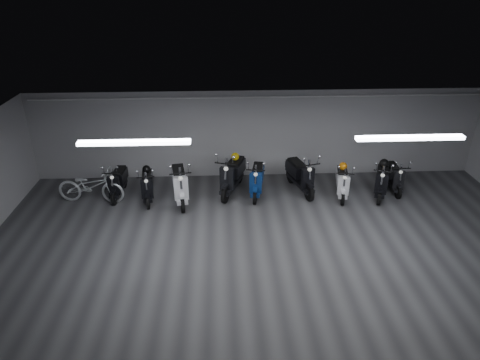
{
  "coord_description": "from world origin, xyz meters",
  "views": [
    {
      "loc": [
        -1.15,
        -7.64,
        6.06
      ],
      "look_at": [
        -0.67,
        2.5,
        1.05
      ],
      "focal_mm": 32.02,
      "sensor_mm": 36.0,
      "label": 1
    }
  ],
  "objects_px": {
    "scooter_9": "(394,172)",
    "helmet_1": "(146,169)",
    "scooter_5": "(301,170)",
    "scooter_4": "(257,174)",
    "scooter_2": "(179,178)",
    "helmet_3": "(235,157)",
    "bicycle": "(90,182)",
    "scooter_0": "(117,177)",
    "scooter_6": "(343,178)",
    "helmet_0": "(343,166)",
    "scooter_3": "(232,169)",
    "scooter_1": "(147,181)",
    "scooter_7": "(382,176)",
    "helmet_2": "(384,163)"
  },
  "relations": [
    {
      "from": "scooter_0",
      "to": "helmet_2",
      "type": "xyz_separation_m",
      "value": [
        7.83,
        -0.12,
        0.33
      ]
    },
    {
      "from": "helmet_0",
      "to": "helmet_2",
      "type": "relative_size",
      "value": 0.88
    },
    {
      "from": "scooter_6",
      "to": "scooter_0",
      "type": "bearing_deg",
      "value": -171.89
    },
    {
      "from": "scooter_0",
      "to": "scooter_3",
      "type": "bearing_deg",
      "value": 4.7
    },
    {
      "from": "scooter_4",
      "to": "helmet_0",
      "type": "bearing_deg",
      "value": 10.11
    },
    {
      "from": "scooter_6",
      "to": "bicycle",
      "type": "xyz_separation_m",
      "value": [
        -7.28,
        -0.0,
        0.01
      ]
    },
    {
      "from": "helmet_1",
      "to": "helmet_0",
      "type": "bearing_deg",
      "value": -0.56
    },
    {
      "from": "helmet_0",
      "to": "scooter_1",
      "type": "bearing_deg",
      "value": -178.32
    },
    {
      "from": "helmet_0",
      "to": "scooter_3",
      "type": "bearing_deg",
      "value": 176.8
    },
    {
      "from": "scooter_2",
      "to": "scooter_9",
      "type": "distance_m",
      "value": 6.4
    },
    {
      "from": "scooter_5",
      "to": "helmet_2",
      "type": "distance_m",
      "value": 2.45
    },
    {
      "from": "scooter_1",
      "to": "scooter_4",
      "type": "height_order",
      "value": "scooter_4"
    },
    {
      "from": "scooter_7",
      "to": "helmet_0",
      "type": "height_order",
      "value": "scooter_7"
    },
    {
      "from": "scooter_4",
      "to": "bicycle",
      "type": "height_order",
      "value": "scooter_4"
    },
    {
      "from": "scooter_4",
      "to": "scooter_6",
      "type": "bearing_deg",
      "value": 5.03
    },
    {
      "from": "scooter_3",
      "to": "scooter_6",
      "type": "bearing_deg",
      "value": 12.71
    },
    {
      "from": "scooter_4",
      "to": "scooter_5",
      "type": "distance_m",
      "value": 1.32
    },
    {
      "from": "scooter_0",
      "to": "scooter_5",
      "type": "distance_m",
      "value": 5.4
    },
    {
      "from": "helmet_1",
      "to": "scooter_5",
      "type": "bearing_deg",
      "value": 1.22
    },
    {
      "from": "scooter_9",
      "to": "helmet_1",
      "type": "bearing_deg",
      "value": -177.01
    },
    {
      "from": "scooter_4",
      "to": "scooter_6",
      "type": "xyz_separation_m",
      "value": [
        2.49,
        -0.22,
        -0.05
      ]
    },
    {
      "from": "scooter_5",
      "to": "scooter_4",
      "type": "bearing_deg",
      "value": 170.61
    },
    {
      "from": "scooter_1",
      "to": "helmet_2",
      "type": "height_order",
      "value": "scooter_1"
    },
    {
      "from": "scooter_5",
      "to": "helmet_0",
      "type": "xyz_separation_m",
      "value": [
        1.22,
        -0.15,
        0.17
      ]
    },
    {
      "from": "bicycle",
      "to": "helmet_0",
      "type": "height_order",
      "value": "bicycle"
    },
    {
      "from": "scooter_4",
      "to": "helmet_3",
      "type": "relative_size",
      "value": 7.29
    },
    {
      "from": "scooter_0",
      "to": "scooter_6",
      "type": "distance_m",
      "value": 6.59
    },
    {
      "from": "scooter_6",
      "to": "helmet_3",
      "type": "bearing_deg",
      "value": 178.89
    },
    {
      "from": "scooter_2",
      "to": "scooter_7",
      "type": "xyz_separation_m",
      "value": [
        5.89,
        0.07,
        -0.08
      ]
    },
    {
      "from": "scooter_2",
      "to": "helmet_3",
      "type": "bearing_deg",
      "value": 15.36
    },
    {
      "from": "scooter_0",
      "to": "scooter_4",
      "type": "bearing_deg",
      "value": 1.92
    },
    {
      "from": "scooter_1",
      "to": "scooter_3",
      "type": "relative_size",
      "value": 0.8
    },
    {
      "from": "scooter_1",
      "to": "helmet_0",
      "type": "height_order",
      "value": "scooter_1"
    },
    {
      "from": "scooter_1",
      "to": "scooter_6",
      "type": "bearing_deg",
      "value": -7.69
    },
    {
      "from": "scooter_3",
      "to": "scooter_4",
      "type": "bearing_deg",
      "value": 5.69
    },
    {
      "from": "helmet_0",
      "to": "helmet_3",
      "type": "xyz_separation_m",
      "value": [
        -3.16,
        0.45,
        0.18
      ]
    },
    {
      "from": "scooter_1",
      "to": "scooter_4",
      "type": "bearing_deg",
      "value": -4.14
    },
    {
      "from": "scooter_3",
      "to": "helmet_1",
      "type": "distance_m",
      "value": 2.5
    },
    {
      "from": "scooter_5",
      "to": "helmet_2",
      "type": "xyz_separation_m",
      "value": [
        2.43,
        -0.16,
        0.24
      ]
    },
    {
      "from": "scooter_3",
      "to": "scooter_7",
      "type": "distance_m",
      "value": 4.39
    },
    {
      "from": "helmet_2",
      "to": "scooter_0",
      "type": "bearing_deg",
      "value": 179.14
    },
    {
      "from": "scooter_4",
      "to": "helmet_0",
      "type": "xyz_separation_m",
      "value": [
        2.53,
        0.0,
        0.21
      ]
    },
    {
      "from": "scooter_7",
      "to": "scooter_9",
      "type": "relative_size",
      "value": 1.08
    },
    {
      "from": "scooter_9",
      "to": "bicycle",
      "type": "relative_size",
      "value": 0.84
    },
    {
      "from": "scooter_0",
      "to": "scooter_1",
      "type": "distance_m",
      "value": 0.94
    },
    {
      "from": "scooter_3",
      "to": "helmet_2",
      "type": "bearing_deg",
      "value": 17.4
    },
    {
      "from": "scooter_3",
      "to": "scooter_7",
      "type": "xyz_separation_m",
      "value": [
        4.37,
        -0.42,
        -0.11
      ]
    },
    {
      "from": "scooter_0",
      "to": "scooter_6",
      "type": "height_order",
      "value": "same"
    },
    {
      "from": "scooter_0",
      "to": "helmet_2",
      "type": "height_order",
      "value": "scooter_0"
    },
    {
      "from": "scooter_2",
      "to": "scooter_3",
      "type": "xyz_separation_m",
      "value": [
        1.52,
        0.48,
        0.02
      ]
    }
  ]
}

